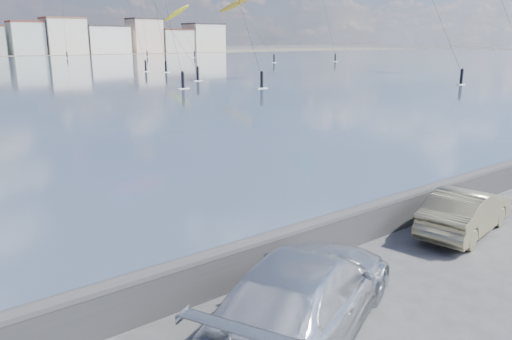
{
  "coord_description": "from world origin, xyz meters",
  "views": [
    {
      "loc": [
        -6.52,
        -5.64,
        5.41
      ],
      "look_at": [
        1.0,
        4.0,
        2.2
      ],
      "focal_mm": 35.0,
      "sensor_mm": 36.0,
      "label": 1
    }
  ],
  "objects": [
    {
      "name": "car_silver",
      "position": [
        -0.58,
        0.47,
        0.81
      ],
      "size": [
        6.0,
        4.4,
        1.61
      ],
      "primitive_type": "imported",
      "rotation": [
        0.0,
        0.0,
        2.01
      ],
      "color": "silver",
      "rests_on": "ground"
    },
    {
      "name": "car_champagne",
      "position": [
        6.52,
        1.31,
        0.66
      ],
      "size": [
        4.17,
        2.08,
        1.31
      ],
      "primitive_type": "imported",
      "rotation": [
        0.0,
        0.0,
        1.75
      ],
      "color": "tan",
      "rests_on": "ground"
    },
    {
      "name": "ground",
      "position": [
        0.0,
        0.0,
        0.0
      ],
      "size": [
        700.0,
        700.0,
        0.0
      ],
      "primitive_type": "plane",
      "color": "#333335",
      "rests_on": "ground"
    },
    {
      "name": "seawall",
      "position": [
        0.0,
        2.7,
        0.58
      ],
      "size": [
        400.0,
        0.36,
        1.08
      ],
      "color": "#28282B",
      "rests_on": "ground"
    },
    {
      "name": "kitesurfer_2",
      "position": [
        72.41,
        134.91,
        12.97
      ],
      "size": [
        8.66,
        9.39,
        16.33
      ],
      "color": "yellow",
      "rests_on": "ground"
    },
    {
      "name": "kitesurfer_17",
      "position": [
        69.91,
        100.04,
        13.73
      ],
      "size": [
        8.34,
        17.07,
        16.62
      ],
      "color": "#BF8C19",
      "rests_on": "ground"
    }
  ]
}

